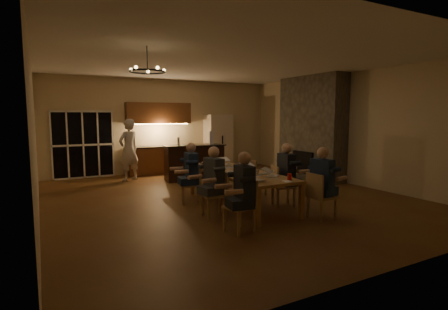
% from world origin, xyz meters
% --- Properties ---
extents(floor, '(9.00, 9.00, 0.00)m').
position_xyz_m(floor, '(0.00, 0.00, 0.00)').
color(floor, brown).
rests_on(floor, ground).
extents(back_wall, '(8.00, 0.04, 3.20)m').
position_xyz_m(back_wall, '(0.00, 4.52, 1.60)').
color(back_wall, beige).
rests_on(back_wall, ground).
extents(left_wall, '(0.04, 9.00, 3.20)m').
position_xyz_m(left_wall, '(-4.02, 0.00, 1.60)').
color(left_wall, beige).
rests_on(left_wall, ground).
extents(right_wall, '(0.04, 9.00, 3.20)m').
position_xyz_m(right_wall, '(4.02, 0.00, 1.60)').
color(right_wall, beige).
rests_on(right_wall, ground).
extents(ceiling, '(8.00, 9.00, 0.04)m').
position_xyz_m(ceiling, '(0.00, 0.00, 3.22)').
color(ceiling, white).
rests_on(ceiling, back_wall).
extents(french_doors, '(1.86, 0.08, 2.10)m').
position_xyz_m(french_doors, '(-2.70, 4.47, 1.05)').
color(french_doors, black).
rests_on(french_doors, ground).
extents(fireplace, '(0.58, 2.50, 3.20)m').
position_xyz_m(fireplace, '(3.70, 1.20, 1.60)').
color(fireplace, '#615A4C').
rests_on(fireplace, ground).
extents(kitchenette, '(2.24, 0.68, 2.40)m').
position_xyz_m(kitchenette, '(-0.30, 4.20, 1.20)').
color(kitchenette, brown).
rests_on(kitchenette, ground).
extents(refrigerator, '(0.90, 0.68, 2.00)m').
position_xyz_m(refrigerator, '(1.90, 4.15, 1.00)').
color(refrigerator, beige).
rests_on(refrigerator, ground).
extents(dining_table, '(1.10, 3.09, 0.75)m').
position_xyz_m(dining_table, '(-0.10, -0.76, 0.38)').
color(dining_table, '#A97743').
rests_on(dining_table, ground).
extents(bar_island, '(1.91, 0.84, 1.08)m').
position_xyz_m(bar_island, '(0.27, 2.59, 0.54)').
color(bar_island, black).
rests_on(bar_island, ground).
extents(chair_left_near, '(0.52, 0.52, 0.89)m').
position_xyz_m(chair_left_near, '(-1.00, -2.28, 0.45)').
color(chair_left_near, '#A77D53').
rests_on(chair_left_near, ground).
extents(chair_left_mid, '(0.49, 0.49, 0.89)m').
position_xyz_m(chair_left_mid, '(-0.98, -1.29, 0.45)').
color(chair_left_mid, '#A77D53').
rests_on(chair_left_mid, ground).
extents(chair_left_far, '(0.56, 0.56, 0.89)m').
position_xyz_m(chair_left_far, '(-0.97, -0.11, 0.45)').
color(chair_left_far, '#A77D53').
rests_on(chair_left_far, ground).
extents(chair_right_near, '(0.44, 0.44, 0.89)m').
position_xyz_m(chair_right_near, '(0.77, -2.39, 0.45)').
color(chair_right_near, '#A77D53').
rests_on(chair_right_near, ground).
extents(chair_right_mid, '(0.55, 0.55, 0.89)m').
position_xyz_m(chair_right_mid, '(0.73, -1.25, 0.45)').
color(chair_right_mid, '#A77D53').
rests_on(chair_right_mid, ground).
extents(chair_right_far, '(0.52, 0.52, 0.89)m').
position_xyz_m(chair_right_far, '(0.76, -0.11, 0.45)').
color(chair_right_far, '#A77D53').
rests_on(chair_right_far, ground).
extents(person_left_near, '(0.68, 0.68, 1.38)m').
position_xyz_m(person_left_near, '(-0.97, -2.40, 0.69)').
color(person_left_near, '#23262D').
rests_on(person_left_near, ground).
extents(person_right_near, '(0.70, 0.70, 1.38)m').
position_xyz_m(person_right_near, '(0.79, -2.35, 0.69)').
color(person_right_near, '#1C3046').
rests_on(person_right_near, ground).
extents(person_left_mid, '(0.68, 0.68, 1.38)m').
position_xyz_m(person_left_mid, '(-0.97, -1.26, 0.69)').
color(person_left_mid, '#3C4146').
rests_on(person_left_mid, ground).
extents(person_right_mid, '(0.64, 0.64, 1.38)m').
position_xyz_m(person_right_mid, '(0.78, -1.28, 0.69)').
color(person_right_mid, '#23262D').
rests_on(person_right_mid, ground).
extents(person_left_far, '(0.68, 0.68, 1.38)m').
position_xyz_m(person_left_far, '(-0.97, -0.14, 0.69)').
color(person_left_far, '#1C3046').
rests_on(person_left_far, ground).
extents(standing_person, '(0.81, 0.69, 1.87)m').
position_xyz_m(standing_person, '(-1.53, 3.40, 0.94)').
color(standing_person, silver).
rests_on(standing_person, ground).
extents(chandelier, '(0.64, 0.64, 0.03)m').
position_xyz_m(chandelier, '(-2.15, -0.99, 2.75)').
color(chandelier, black).
rests_on(chandelier, ceiling).
extents(laptop_a, '(0.36, 0.33, 0.23)m').
position_xyz_m(laptop_a, '(-0.39, -1.84, 0.86)').
color(laptop_a, silver).
rests_on(laptop_a, dining_table).
extents(laptop_b, '(0.42, 0.42, 0.23)m').
position_xyz_m(laptop_b, '(0.19, -1.59, 0.86)').
color(laptop_b, silver).
rests_on(laptop_b, dining_table).
extents(laptop_c, '(0.34, 0.31, 0.23)m').
position_xyz_m(laptop_c, '(-0.37, -0.70, 0.86)').
color(laptop_c, silver).
rests_on(laptop_c, dining_table).
extents(laptop_d, '(0.37, 0.33, 0.23)m').
position_xyz_m(laptop_d, '(0.19, -0.74, 0.86)').
color(laptop_d, silver).
rests_on(laptop_d, dining_table).
extents(laptop_e, '(0.33, 0.29, 0.23)m').
position_xyz_m(laptop_e, '(-0.34, 0.41, 0.86)').
color(laptop_e, silver).
rests_on(laptop_e, dining_table).
extents(laptop_f, '(0.32, 0.29, 0.23)m').
position_xyz_m(laptop_f, '(0.15, 0.36, 0.86)').
color(laptop_f, silver).
rests_on(laptop_f, dining_table).
extents(mug_front, '(0.08, 0.08, 0.10)m').
position_xyz_m(mug_front, '(-0.11, -1.17, 0.80)').
color(mug_front, silver).
rests_on(mug_front, dining_table).
extents(mug_mid, '(0.09, 0.09, 0.10)m').
position_xyz_m(mug_mid, '(-0.01, -0.14, 0.80)').
color(mug_mid, silver).
rests_on(mug_mid, dining_table).
extents(mug_back, '(0.08, 0.08, 0.10)m').
position_xyz_m(mug_back, '(-0.48, -0.01, 0.80)').
color(mug_back, silver).
rests_on(mug_back, dining_table).
extents(redcup_near, '(0.09, 0.09, 0.12)m').
position_xyz_m(redcup_near, '(0.24, -2.07, 0.81)').
color(redcup_near, red).
rests_on(redcup_near, dining_table).
extents(redcup_mid, '(0.10, 0.10, 0.12)m').
position_xyz_m(redcup_mid, '(-0.50, -0.43, 0.81)').
color(redcup_mid, red).
rests_on(redcup_mid, dining_table).
extents(can_silver, '(0.06, 0.06, 0.12)m').
position_xyz_m(can_silver, '(-0.04, -1.39, 0.81)').
color(can_silver, '#B2B2B7').
rests_on(can_silver, dining_table).
extents(can_cola, '(0.06, 0.06, 0.12)m').
position_xyz_m(can_cola, '(-0.27, 0.71, 0.81)').
color(can_cola, '#3F0F0C').
rests_on(can_cola, dining_table).
extents(can_right, '(0.06, 0.06, 0.12)m').
position_xyz_m(can_right, '(0.31, -0.39, 0.81)').
color(can_right, '#B2B2B7').
rests_on(can_right, dining_table).
extents(plate_near, '(0.26, 0.26, 0.02)m').
position_xyz_m(plate_near, '(0.28, -1.27, 0.76)').
color(plate_near, silver).
rests_on(plate_near, dining_table).
extents(plate_left, '(0.28, 0.28, 0.02)m').
position_xyz_m(plate_left, '(-0.41, -1.62, 0.76)').
color(plate_left, silver).
rests_on(plate_left, dining_table).
extents(plate_far, '(0.24, 0.24, 0.02)m').
position_xyz_m(plate_far, '(0.38, 0.02, 0.76)').
color(plate_far, silver).
rests_on(plate_far, dining_table).
extents(notepad, '(0.16, 0.21, 0.01)m').
position_xyz_m(notepad, '(0.09, -2.19, 0.76)').
color(notepad, white).
rests_on(notepad, dining_table).
extents(bar_bottle, '(0.07, 0.07, 0.24)m').
position_xyz_m(bar_bottle, '(-0.23, 2.60, 1.20)').
color(bar_bottle, '#99999E').
rests_on(bar_bottle, bar_island).
extents(bar_blender, '(0.17, 0.17, 0.41)m').
position_xyz_m(bar_blender, '(0.82, 2.50, 1.28)').
color(bar_blender, silver).
rests_on(bar_blender, bar_island).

